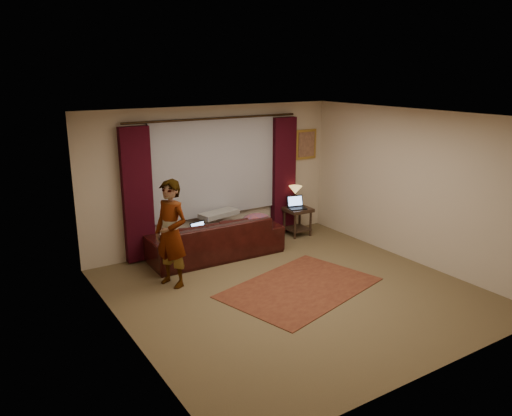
# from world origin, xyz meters

# --- Properties ---
(floor) EXTENTS (5.00, 5.00, 0.01)m
(floor) POSITION_xyz_m (0.00, 0.00, -0.01)
(floor) COLOR brown
(floor) RESTS_ON ground
(ceiling) EXTENTS (5.00, 5.00, 0.02)m
(ceiling) POSITION_xyz_m (0.00, 0.00, 2.60)
(ceiling) COLOR silver
(ceiling) RESTS_ON ground
(wall_back) EXTENTS (5.00, 0.02, 2.60)m
(wall_back) POSITION_xyz_m (0.00, 2.50, 1.30)
(wall_back) COLOR beige
(wall_back) RESTS_ON ground
(wall_front) EXTENTS (5.00, 0.02, 2.60)m
(wall_front) POSITION_xyz_m (0.00, -2.50, 1.30)
(wall_front) COLOR beige
(wall_front) RESTS_ON ground
(wall_left) EXTENTS (0.02, 5.00, 2.60)m
(wall_left) POSITION_xyz_m (-2.50, 0.00, 1.30)
(wall_left) COLOR beige
(wall_left) RESTS_ON ground
(wall_right) EXTENTS (0.02, 5.00, 2.60)m
(wall_right) POSITION_xyz_m (2.50, 0.00, 1.30)
(wall_right) COLOR beige
(wall_right) RESTS_ON ground
(sheer_curtain) EXTENTS (2.50, 0.05, 1.80)m
(sheer_curtain) POSITION_xyz_m (0.00, 2.44, 1.50)
(sheer_curtain) COLOR #A2A1AA
(sheer_curtain) RESTS_ON wall_back
(drape_left) EXTENTS (0.50, 0.14, 2.30)m
(drape_left) POSITION_xyz_m (-1.50, 2.39, 1.18)
(drape_left) COLOR #320610
(drape_left) RESTS_ON floor
(drape_right) EXTENTS (0.50, 0.14, 2.30)m
(drape_right) POSITION_xyz_m (1.50, 2.39, 1.18)
(drape_right) COLOR #320610
(drape_right) RESTS_ON floor
(curtain_rod) EXTENTS (0.04, 0.04, 3.40)m
(curtain_rod) POSITION_xyz_m (0.00, 2.39, 2.38)
(curtain_rod) COLOR black
(curtain_rod) RESTS_ON wall_back
(picture_frame) EXTENTS (0.50, 0.04, 0.60)m
(picture_frame) POSITION_xyz_m (2.10, 2.47, 1.75)
(picture_frame) COLOR #BA903A
(picture_frame) RESTS_ON wall_back
(sofa) EXTENTS (2.40, 1.09, 0.96)m
(sofa) POSITION_xyz_m (-0.30, 1.93, 0.48)
(sofa) COLOR black
(sofa) RESTS_ON floor
(throw_blanket) EXTENTS (0.79, 0.45, 0.09)m
(throw_blanket) POSITION_xyz_m (-0.09, 2.15, 0.96)
(throw_blanket) COLOR gray
(throw_blanket) RESTS_ON sofa
(clothing_pile) EXTENTS (0.60, 0.50, 0.23)m
(clothing_pile) POSITION_xyz_m (0.44, 1.73, 0.59)
(clothing_pile) COLOR brown
(clothing_pile) RESTS_ON sofa
(laptop_sofa) EXTENTS (0.35, 0.37, 0.22)m
(laptop_sofa) POSITION_xyz_m (-0.62, 1.79, 0.59)
(laptop_sofa) COLOR black
(laptop_sofa) RESTS_ON sofa
(area_rug) EXTENTS (2.63, 2.09, 0.01)m
(area_rug) POSITION_xyz_m (0.16, 0.03, 0.01)
(area_rug) COLOR brown
(area_rug) RESTS_ON floor
(end_table) EXTENTS (0.50, 0.50, 0.56)m
(end_table) POSITION_xyz_m (1.65, 2.10, 0.28)
(end_table) COLOR black
(end_table) RESTS_ON floor
(tiffany_lamp) EXTENTS (0.28, 0.28, 0.42)m
(tiffany_lamp) POSITION_xyz_m (1.65, 2.19, 0.77)
(tiffany_lamp) COLOR olive
(tiffany_lamp) RESTS_ON end_table
(laptop_table) EXTENTS (0.41, 0.43, 0.24)m
(laptop_table) POSITION_xyz_m (1.61, 2.06, 0.68)
(laptop_table) COLOR black
(laptop_table) RESTS_ON end_table
(person) EXTENTS (0.64, 0.64, 1.66)m
(person) POSITION_xyz_m (-1.42, 1.18, 0.83)
(person) COLOR gray
(person) RESTS_ON floor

